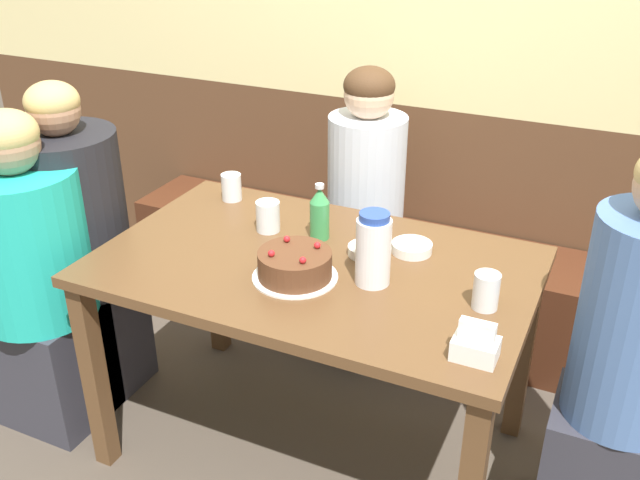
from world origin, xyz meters
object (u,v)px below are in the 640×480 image
at_px(birthday_cake, 295,265).
at_px(bowl_rice_small, 412,248).
at_px(bowl_soup_white, 366,250).
at_px(glass_shot_small, 231,187).
at_px(napkin_holder, 476,345).
at_px(person_teal_shirt, 78,248).
at_px(person_grey_tee, 35,277).
at_px(glass_tumbler_short, 268,216).
at_px(water_pitcher, 373,249).
at_px(person_pale_blue_shirt, 626,377).
at_px(person_dark_striped, 365,224).
at_px(bench_seat, 397,282).
at_px(glass_water_tall, 486,291).
at_px(soju_bottle, 320,213).

relative_size(birthday_cake, bowl_rice_small, 1.99).
bearing_deg(bowl_soup_white, glass_shot_small, 162.45).
xyz_separation_m(napkin_holder, bowl_soup_white, (-0.44, 0.39, -0.02)).
distance_m(person_teal_shirt, person_grey_tee, 0.21).
relative_size(glass_tumbler_short, glass_shot_small, 1.06).
xyz_separation_m(napkin_holder, bowl_rice_small, (-0.31, 0.46, -0.02)).
relative_size(water_pitcher, napkin_holder, 2.01).
bearing_deg(bowl_soup_white, person_pale_blue_shirt, -5.62).
relative_size(bowl_rice_small, glass_tumbler_short, 1.24).
bearing_deg(person_grey_tee, person_dark_striped, 48.09).
bearing_deg(glass_shot_small, water_pitcher, -26.65).
bearing_deg(bowl_rice_small, glass_tumbler_short, -173.71).
bearing_deg(bowl_rice_small, water_pitcher, -101.22).
distance_m(bench_seat, glass_tumbler_short, 0.93).
bearing_deg(bowl_soup_white, person_grey_tee, -161.20).
relative_size(birthday_cake, glass_tumbler_short, 2.47).
relative_size(birthday_cake, person_grey_tee, 0.22).
distance_m(napkin_holder, glass_tumbler_short, 0.90).
bearing_deg(birthday_cake, napkin_holder, -16.07).
bearing_deg(water_pitcher, person_teal_shirt, -179.99).
xyz_separation_m(bench_seat, glass_shot_small, (-0.47, -0.53, 0.56)).
distance_m(water_pitcher, glass_water_tall, 0.33).
height_order(bowl_rice_small, glass_tumbler_short, glass_tumbler_short).
distance_m(bowl_soup_white, glass_shot_small, 0.63).
bearing_deg(bowl_rice_small, person_grey_tee, -159.76).
xyz_separation_m(glass_tumbler_short, glass_shot_small, (-0.24, 0.17, -0.00)).
xyz_separation_m(bowl_soup_white, glass_tumbler_short, (-0.36, 0.02, 0.04)).
xyz_separation_m(bench_seat, glass_tumbler_short, (-0.23, -0.70, 0.56)).
bearing_deg(birthday_cake, glass_tumbler_short, 132.36).
relative_size(water_pitcher, person_teal_shirt, 0.18).
relative_size(napkin_holder, person_dark_striped, 0.09).
xyz_separation_m(napkin_holder, glass_water_tall, (-0.03, 0.24, 0.01)).
bearing_deg(soju_bottle, glass_water_tall, -18.11).
relative_size(bench_seat, person_grey_tee, 2.11).
bearing_deg(napkin_holder, glass_tumbler_short, 152.80).
xyz_separation_m(bench_seat, glass_water_tall, (0.53, -0.87, 0.56)).
bearing_deg(person_teal_shirt, bowl_soup_white, 8.20).
bearing_deg(person_dark_striped, bowl_soup_white, 21.63).
bearing_deg(glass_tumbler_short, bowl_soup_white, -3.51).
xyz_separation_m(water_pitcher, bowl_rice_small, (0.04, 0.23, -0.09)).
height_order(person_pale_blue_shirt, person_dark_striped, person_pale_blue_shirt).
xyz_separation_m(glass_water_tall, glass_shot_small, (-1.01, 0.34, -0.00)).
distance_m(water_pitcher, person_pale_blue_shirt, 0.77).
height_order(birthday_cake, person_grey_tee, person_grey_tee).
relative_size(bench_seat, person_pale_blue_shirt, 2.00).
height_order(napkin_holder, bowl_rice_small, napkin_holder).
relative_size(birthday_cake, glass_water_tall, 2.44).
bearing_deg(birthday_cake, water_pitcher, 18.32).
bearing_deg(soju_bottle, bowl_soup_white, -13.71).
height_order(bench_seat, bowl_rice_small, bowl_rice_small).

